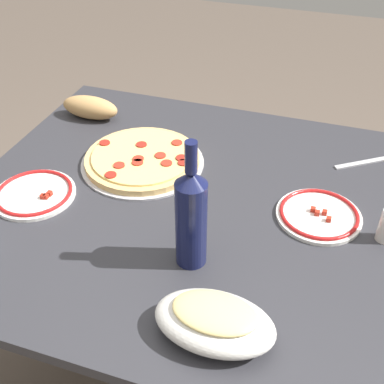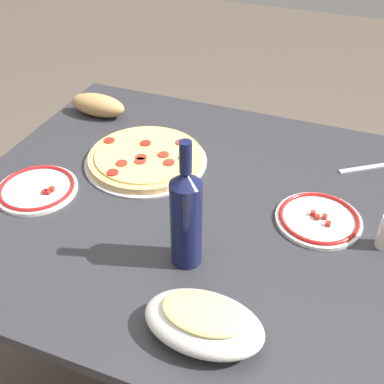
{
  "view_description": "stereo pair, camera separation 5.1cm",
  "coord_description": "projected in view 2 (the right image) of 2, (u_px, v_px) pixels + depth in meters",
  "views": [
    {
      "loc": [
        0.32,
        -0.96,
        1.54
      ],
      "look_at": [
        0.0,
        0.0,
        0.75
      ],
      "focal_mm": 46.29,
      "sensor_mm": 36.0,
      "label": 1
    },
    {
      "loc": [
        0.37,
        -0.95,
        1.54
      ],
      "look_at": [
        0.0,
        0.0,
        0.75
      ],
      "focal_mm": 46.29,
      "sensor_mm": 36.0,
      "label": 2
    }
  ],
  "objects": [
    {
      "name": "wine_bottle",
      "position": [
        186.0,
        216.0,
        1.05
      ],
      "size": [
        0.07,
        0.07,
        0.32
      ],
      "color": "#141942",
      "rests_on": "dining_table"
    },
    {
      "name": "side_plate_near",
      "position": [
        319.0,
        219.0,
        1.23
      ],
      "size": [
        0.21,
        0.21,
        0.02
      ],
      "color": "white",
      "rests_on": "dining_table"
    },
    {
      "name": "baked_pasta_dish",
      "position": [
        204.0,
        321.0,
        0.95
      ],
      "size": [
        0.24,
        0.15,
        0.08
      ],
      "color": "white",
      "rests_on": "dining_table"
    },
    {
      "name": "bread_loaf",
      "position": [
        98.0,
        105.0,
        1.65
      ],
      "size": [
        0.19,
        0.08,
        0.07
      ],
      "primitive_type": "ellipsoid",
      "color": "tan",
      "rests_on": "dining_table"
    },
    {
      "name": "fork_left",
      "position": [
        367.0,
        168.0,
        1.42
      ],
      "size": [
        0.15,
        0.11,
        0.0
      ],
      "primitive_type": "cube",
      "rotation": [
        0.0,
        0.0,
        0.62
      ],
      "color": "#B7B7BC",
      "rests_on": "dining_table"
    },
    {
      "name": "pepperoni_pizza",
      "position": [
        146.0,
        158.0,
        1.44
      ],
      "size": [
        0.36,
        0.36,
        0.03
      ],
      "color": "#B7B7BC",
      "rests_on": "dining_table"
    },
    {
      "name": "dining_table",
      "position": [
        192.0,
        232.0,
        1.37
      ],
      "size": [
        1.21,
        1.06,
        0.72
      ],
      "color": "#2D2D33",
      "rests_on": "ground"
    },
    {
      "name": "side_plate_far",
      "position": [
        37.0,
        189.0,
        1.33
      ],
      "size": [
        0.22,
        0.22,
        0.02
      ],
      "color": "white",
      "rests_on": "dining_table"
    },
    {
      "name": "ground_plane",
      "position": [
        192.0,
        361.0,
        1.74
      ],
      "size": [
        8.0,
        8.0,
        0.0
      ],
      "primitive_type": "plane",
      "color": "brown",
      "rests_on": "ground"
    }
  ]
}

